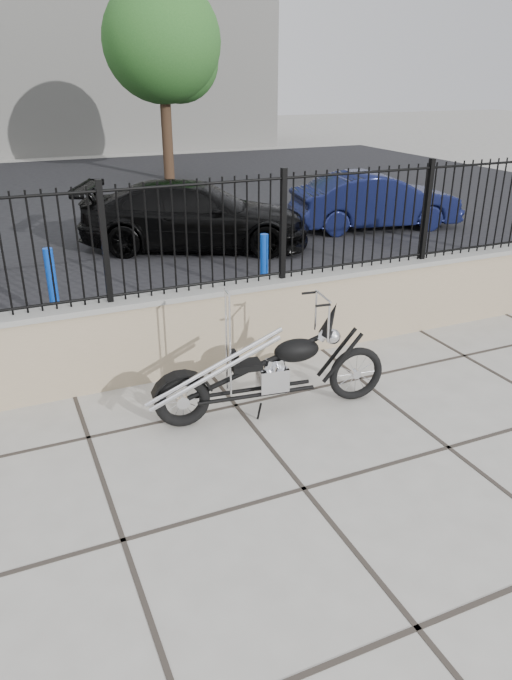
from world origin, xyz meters
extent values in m
plane|color=#99968E|center=(0.00, 0.00, 0.00)|extent=(90.00, 90.00, 0.00)
plane|color=black|center=(0.00, 12.50, 0.00)|extent=(30.00, 30.00, 0.00)
cube|color=gray|center=(0.00, 2.50, 0.48)|extent=(14.00, 0.36, 0.96)
cube|color=black|center=(0.00, 2.50, 1.56)|extent=(14.00, 0.08, 1.20)
cube|color=beige|center=(0.00, 26.50, 4.00)|extent=(22.00, 6.00, 8.00)
imported|color=black|center=(1.62, 7.60, 0.64)|extent=(4.74, 3.44, 1.28)
imported|color=#10153B|center=(5.78, 7.60, 0.60)|extent=(3.82, 1.91, 1.20)
cylinder|color=#0C26B5|center=(-1.40, 4.56, 0.53)|extent=(0.13, 0.13, 1.06)
cylinder|color=#0C60BA|center=(1.61, 4.35, 0.50)|extent=(0.16, 0.16, 1.00)
cylinder|color=#382619|center=(3.55, 16.07, 1.67)|extent=(0.33, 0.33, 3.34)
sphere|color=#2D6B28|center=(3.55, 16.07, 4.23)|extent=(3.57, 3.57, 3.57)
camera|label=1|loc=(-2.01, -3.58, 3.14)|focal=32.00mm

